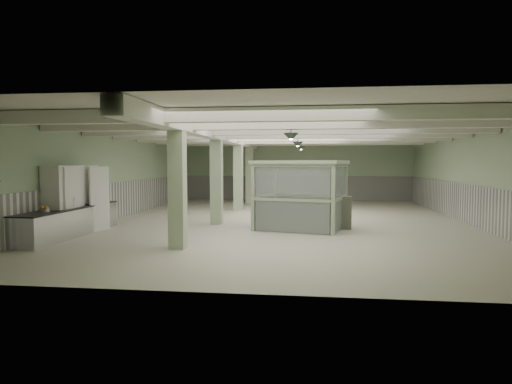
# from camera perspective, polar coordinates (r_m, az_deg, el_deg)

# --- Properties ---
(floor) EXTENTS (20.00, 20.00, 0.00)m
(floor) POSITION_cam_1_polar(r_m,az_deg,el_deg) (18.07, 3.54, -3.70)
(floor) COLOR beige
(floor) RESTS_ON ground
(ceiling) EXTENTS (14.00, 20.00, 0.02)m
(ceiling) POSITION_cam_1_polar(r_m,az_deg,el_deg) (17.97, 3.58, 7.76)
(ceiling) COLOR white
(ceiling) RESTS_ON wall_back
(wall_back) EXTENTS (14.00, 0.02, 3.60)m
(wall_back) POSITION_cam_1_polar(r_m,az_deg,el_deg) (27.91, 4.87, 2.62)
(wall_back) COLOR #A3B893
(wall_back) RESTS_ON floor
(wall_front) EXTENTS (14.00, 0.02, 3.60)m
(wall_front) POSITION_cam_1_polar(r_m,az_deg,el_deg) (7.98, -1.01, -0.14)
(wall_front) COLOR #A3B893
(wall_front) RESTS_ON floor
(wall_left) EXTENTS (0.02, 20.00, 3.60)m
(wall_left) POSITION_cam_1_polar(r_m,az_deg,el_deg) (19.66, -17.27, 2.00)
(wall_left) COLOR #A3B893
(wall_left) RESTS_ON floor
(wall_right) EXTENTS (0.02, 20.00, 3.60)m
(wall_right) POSITION_cam_1_polar(r_m,az_deg,el_deg) (18.83, 25.35, 1.74)
(wall_right) COLOR #A3B893
(wall_right) RESTS_ON floor
(wainscot_left) EXTENTS (0.05, 19.90, 1.50)m
(wainscot_left) POSITION_cam_1_polar(r_m,az_deg,el_deg) (19.70, -17.15, -1.05)
(wainscot_left) COLOR white
(wainscot_left) RESTS_ON floor
(wainscot_right) EXTENTS (0.05, 19.90, 1.50)m
(wainscot_right) POSITION_cam_1_polar(r_m,az_deg,el_deg) (18.88, 25.19, -1.45)
(wainscot_right) COLOR white
(wainscot_right) RESTS_ON floor
(wainscot_back) EXTENTS (13.90, 0.05, 1.50)m
(wainscot_back) POSITION_cam_1_polar(r_m,az_deg,el_deg) (27.93, 4.85, 0.47)
(wainscot_back) COLOR white
(wainscot_back) RESTS_ON floor
(girder) EXTENTS (0.45, 19.90, 0.40)m
(girder) POSITION_cam_1_polar(r_m,az_deg,el_deg) (18.28, -4.32, 6.99)
(girder) COLOR silver
(girder) RESTS_ON ceiling
(beam_a) EXTENTS (13.90, 0.35, 0.32)m
(beam_a) POSITION_cam_1_polar(r_m,az_deg,el_deg) (10.50, 0.96, 9.64)
(beam_a) COLOR silver
(beam_a) RESTS_ON ceiling
(beam_b) EXTENTS (13.90, 0.35, 0.32)m
(beam_b) POSITION_cam_1_polar(r_m,az_deg,el_deg) (12.98, 2.17, 8.51)
(beam_b) COLOR silver
(beam_b) RESTS_ON ceiling
(beam_c) EXTENTS (13.90, 0.35, 0.32)m
(beam_c) POSITION_cam_1_polar(r_m,az_deg,el_deg) (15.46, 2.99, 7.74)
(beam_c) COLOR silver
(beam_c) RESTS_ON ceiling
(beam_d) EXTENTS (13.90, 0.35, 0.32)m
(beam_d) POSITION_cam_1_polar(r_m,az_deg,el_deg) (17.95, 3.58, 7.18)
(beam_d) COLOR silver
(beam_d) RESTS_ON ceiling
(beam_e) EXTENTS (13.90, 0.35, 0.32)m
(beam_e) POSITION_cam_1_polar(r_m,az_deg,el_deg) (20.44, 4.03, 6.76)
(beam_e) COLOR silver
(beam_e) RESTS_ON ceiling
(beam_f) EXTENTS (13.90, 0.35, 0.32)m
(beam_f) POSITION_cam_1_polar(r_m,az_deg,el_deg) (22.94, 4.38, 6.43)
(beam_f) COLOR silver
(beam_f) RESTS_ON ceiling
(beam_g) EXTENTS (13.90, 0.35, 0.32)m
(beam_g) POSITION_cam_1_polar(r_m,az_deg,el_deg) (25.43, 4.66, 6.16)
(beam_g) COLOR silver
(beam_g) RESTS_ON ceiling
(column_a) EXTENTS (0.42, 0.42, 3.60)m
(column_a) POSITION_cam_1_polar(r_m,az_deg,el_deg) (12.44, -9.81, 1.20)
(column_a) COLOR #B1C59F
(column_a) RESTS_ON floor
(column_b) EXTENTS (0.42, 0.42, 3.60)m
(column_b) POSITION_cam_1_polar(r_m,az_deg,el_deg) (17.28, -4.96, 1.94)
(column_b) COLOR #B1C59F
(column_b) RESTS_ON floor
(column_c) EXTENTS (0.42, 0.42, 3.60)m
(column_c) POSITION_cam_1_polar(r_m,az_deg,el_deg) (22.19, -2.24, 2.35)
(column_c) COLOR #B1C59F
(column_c) RESTS_ON floor
(column_d) EXTENTS (0.42, 0.42, 3.60)m
(column_d) POSITION_cam_1_polar(r_m,az_deg,el_deg) (26.14, -0.80, 2.56)
(column_d) COLOR #B1C59F
(column_d) RESTS_ON floor
(pendant_front) EXTENTS (0.44, 0.44, 0.22)m
(pendant_front) POSITION_cam_1_polar(r_m,az_deg,el_deg) (12.92, 4.39, 6.88)
(pendant_front) COLOR #2B392D
(pendant_front) RESTS_ON ceiling
(pendant_mid) EXTENTS (0.44, 0.44, 0.22)m
(pendant_mid) POSITION_cam_1_polar(r_m,az_deg,el_deg) (18.41, 5.24, 5.94)
(pendant_mid) COLOR #2B392D
(pendant_mid) RESTS_ON ceiling
(pendant_back) EXTENTS (0.44, 0.44, 0.22)m
(pendant_back) POSITION_cam_1_polar(r_m,az_deg,el_deg) (23.40, 5.66, 5.46)
(pendant_back) COLOR #2B392D
(pendant_back) RESTS_ON ceiling
(prep_counter) EXTENTS (0.89, 5.08, 0.91)m
(prep_counter) POSITION_cam_1_polar(r_m,az_deg,el_deg) (15.67, -22.25, -3.43)
(prep_counter) COLOR #B9B9BE
(prep_counter) RESTS_ON floor
(pitcher_near) EXTENTS (0.27, 0.30, 0.32)m
(pitcher_near) POSITION_cam_1_polar(r_m,az_deg,el_deg) (16.98, -19.91, -0.80)
(pitcher_near) COLOR #B9B9BE
(pitcher_near) RESTS_ON prep_counter
(pitcher_far) EXTENTS (0.28, 0.30, 0.32)m
(pitcher_far) POSITION_cam_1_polar(r_m,az_deg,el_deg) (16.87, -20.24, -0.84)
(pitcher_far) COLOR #B9B9BE
(pitcher_far) RESTS_ON prep_counter
(veg_colander) EXTENTS (0.59, 0.59, 0.21)m
(veg_colander) POSITION_cam_1_polar(r_m,az_deg,el_deg) (16.20, -21.10, -1.24)
(veg_colander) COLOR #3D3D42
(veg_colander) RESTS_ON prep_counter
(orange_bowl) EXTENTS (0.34, 0.34, 0.09)m
(orange_bowl) POSITION_cam_1_polar(r_m,az_deg,el_deg) (14.51, -24.88, -2.12)
(orange_bowl) COLOR #B2B2B7
(orange_bowl) RESTS_ON prep_counter
(walkin_cooler) EXTENTS (0.92, 2.49, 2.29)m
(walkin_cooler) POSITION_cam_1_polar(r_m,az_deg,el_deg) (15.95, -21.94, -0.83)
(walkin_cooler) COLOR white
(walkin_cooler) RESTS_ON floor
(guard_booth) EXTENTS (3.50, 3.16, 2.40)m
(guard_booth) POSITION_cam_1_polar(r_m,az_deg,el_deg) (16.08, 5.65, 1.28)
(guard_booth) COLOR #9AAD8B
(guard_booth) RESTS_ON floor
(filing_cabinet) EXTENTS (0.39, 0.54, 1.14)m
(filing_cabinet) POSITION_cam_1_polar(r_m,az_deg,el_deg) (16.36, 11.18, -2.54)
(filing_cabinet) COLOR #5D6252
(filing_cabinet) RESTS_ON floor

